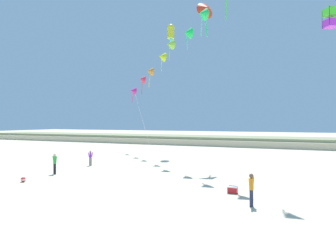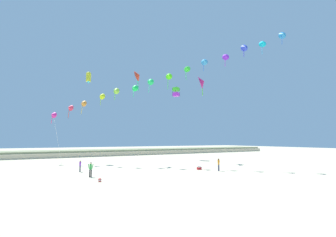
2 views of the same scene
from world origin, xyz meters
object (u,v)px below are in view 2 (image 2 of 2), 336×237
Objects in this scene: person_mid_center at (80,165)px; large_kite_mid_trail at (138,76)px; person_near_left at (219,164)px; person_near_right at (91,168)px; beach_cooler at (199,168)px; large_kite_outer_drift at (202,82)px; large_kite_low_lead at (176,92)px; large_kite_high_solo at (89,77)px; beach_ball at (100,180)px.

person_mid_center is 0.39× the size of large_kite_mid_trail.
person_near_left is 0.99× the size of person_near_right.
large_kite_outer_drift is at bearing 49.08° from beach_cooler.
large_kite_outer_drift is (0.76, -8.83, 0.42)m from large_kite_low_lead.
large_kite_high_solo reaches higher than person_near_left.
large_kite_high_solo is 6.72× the size of beach_ball.
beach_ball is at bearing -123.93° from large_kite_mid_trail.
large_kite_mid_trail reaches higher than beach_cooler.
large_kite_outer_drift is at bearing 61.21° from person_near_left.
large_kite_high_solo reaches higher than large_kite_mid_trail.
person_near_right is (-16.27, 3.18, 0.01)m from person_near_left.
person_near_left is at bearing -118.79° from large_kite_outer_drift.
person_near_left is 30.27m from large_kite_high_solo.
large_kite_low_lead is 5.59× the size of beach_ball.
beach_ball is (-15.96, -0.18, -0.80)m from person_near_left.
large_kite_mid_trail is (-6.46, 13.94, 14.99)m from person_near_left.
person_near_right reaches higher than beach_cooler.
person_near_right is 20.89m from large_kite_mid_trail.
beach_cooler is (12.35, -19.45, -16.42)m from large_kite_high_solo.
large_kite_outer_drift is 11.52× the size of beach_ball.
person_near_left is at bearing 0.64° from beach_ball.
large_kite_mid_trail reaches higher than person_near_left.
large_kite_outer_drift reaches higher than person_mid_center.
person_near_right is at bearing 168.96° from person_near_left.
large_kite_outer_drift is 29.49m from beach_ball.
person_near_right is at bearing 95.32° from beach_ball.
large_kite_low_lead is 0.52× the size of large_kite_mid_trail.
person_near_left is 2.93× the size of beach_cooler.
person_mid_center is 29.02m from large_kite_low_lead.
large_kite_high_solo is at bearing 132.61° from large_kite_mid_trail.
person_near_left is at bearing -26.53° from person_mid_center.
person_mid_center is 27.53m from large_kite_outer_drift.
large_kite_low_lead reaches higher than person_near_left.
large_kite_low_lead is (22.15, 11.86, 14.53)m from person_mid_center.
large_kite_mid_trail is 1.60× the size of large_kite_high_solo.
large_kite_mid_trail is 23.21m from beach_ball.
person_near_right is 0.41× the size of large_kite_outer_drift.
beach_cooler is 14.74m from beach_ball.
large_kite_outer_drift reaches higher than large_kite_low_lead.
large_kite_outer_drift is (22.92, 3.02, 14.94)m from person_mid_center.
person_near_right is 0.85× the size of large_kite_low_lead.
large_kite_mid_trail reaches higher than person_mid_center.
large_kite_mid_trail reaches higher than person_near_right.
large_kite_low_lead is at bearing 27.62° from large_kite_mid_trail.
large_kite_high_solo is at bearing 84.44° from beach_ball.
large_kite_mid_trail is (9.81, 10.76, 14.97)m from person_near_right.
large_kite_high_solo reaches higher than beach_ball.
large_kite_mid_trail reaches higher than large_kite_low_lead.
beach_cooler is at bearing -130.92° from large_kite_outer_drift.
person_near_right is 0.70× the size of large_kite_high_solo.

